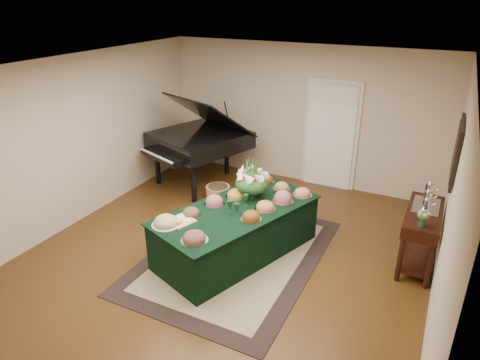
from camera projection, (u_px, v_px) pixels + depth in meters
The scene contains 14 objects.
ground at pixel (231, 251), 6.40m from camera, with size 6.00×6.00×0.00m, color black.
area_rug at pixel (235, 255), 6.29m from camera, with size 2.30×3.23×0.01m.
kitchen_doorway at pixel (331, 136), 8.16m from camera, with size 1.05×0.07×2.10m.
buffet_table at pixel (237, 231), 6.20m from camera, with size 1.90×2.67×0.74m.
food_platters at pixel (240, 203), 6.10m from camera, with size 1.66×2.33×0.13m.
cutting_board at pixel (182, 219), 5.72m from camera, with size 0.41×0.41×0.10m.
green_goblets at pixel (237, 205), 5.97m from camera, with size 0.20×0.39×0.18m.
floral_centerpiece at pixel (252, 179), 6.28m from camera, with size 0.50×0.50×0.50m.
grand_piano at pixel (199, 140), 8.29m from camera, with size 2.03×2.14×1.82m.
wicker_basket at pixel (218, 193), 7.90m from camera, with size 0.45×0.45×0.28m, color #A07040.
mahogany_sideboard at pixel (422, 224), 5.83m from camera, with size 0.45×1.18×0.86m.
tea_service at pixel (428, 198), 5.86m from camera, with size 0.34×0.58×0.30m.
pink_bouquet at pixel (424, 216), 5.32m from camera, with size 0.18×0.18×0.22m.
wall_painting at pixel (457, 151), 5.30m from camera, with size 0.05×0.95×0.75m.
Camera 1 is at (2.54, -4.78, 3.57)m, focal length 32.00 mm.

